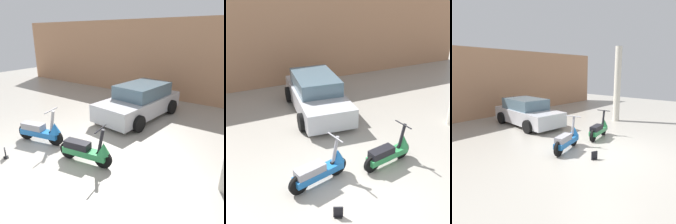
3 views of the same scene
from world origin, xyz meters
The scene contains 7 objects.
ground_plane centered at (0.00, 0.00, 0.00)m, with size 28.00×28.00×0.00m, color #9E998E.
wall_back centered at (0.00, 7.69, 1.90)m, with size 19.60×0.12×3.80m, color tan.
scooter_front_left centered at (-0.61, 0.97, 0.39)m, with size 1.55×0.69×1.10m.
scooter_front_right centered at (1.24, 0.91, 0.37)m, with size 1.49×0.59×1.05m.
car_rear_left centered at (0.68, 4.64, 0.61)m, with size 2.12×3.92×1.28m.
placard_near_left_scooter centered at (-0.70, -0.16, 0.11)m, with size 0.20×0.18×0.26m.
support_column_side centered at (4.32, 1.85, 1.90)m, with size 0.34×0.34×3.80m, color beige.
Camera 3 is at (-5.90, -3.56, 2.65)m, focal length 35.00 mm.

